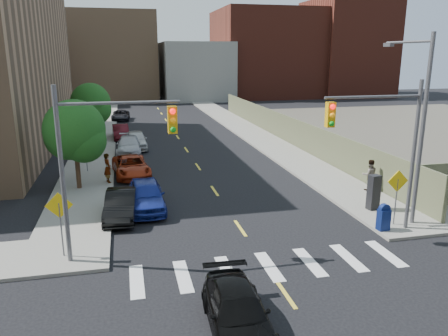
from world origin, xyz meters
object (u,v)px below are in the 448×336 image
pedestrian_west (108,168)px  pedestrian_east (370,175)px  parked_car_black (121,205)px  parked_car_white (136,140)px  parked_car_red (131,166)px  parked_car_grey (121,115)px  parked_car_silver (129,145)px  parked_car_blue (146,195)px  black_sedan (237,312)px  payphone (374,192)px  mailbox (384,217)px  parked_car_maroon (121,132)px

pedestrian_west → pedestrian_east: bearing=-130.0°
parked_car_black → parked_car_white: 16.75m
pedestrian_west → pedestrian_east: pedestrian_west is taller
parked_car_red → parked_car_grey: 26.49m
parked_car_silver → parked_car_red: bearing=-87.5°
parked_car_silver → parked_car_blue: bearing=-85.0°
parked_car_black → parked_car_grey: 34.35m
black_sedan → payphone: 12.61m
parked_car_black → payphone: payphone is taller
mailbox → parked_car_grey: bearing=102.6°
parked_car_red → payphone: (12.18, -9.99, 0.40)m
parked_car_blue → pedestrian_east: (13.12, -0.03, 0.30)m
parked_car_maroon → parked_car_white: bearing=-78.3°
parked_car_silver → black_sedan: parked_car_silver is taller
parked_car_red → black_sedan: bearing=-87.4°
parked_car_blue → parked_car_grey: (-1.30, 33.41, -0.17)m
payphone → pedestrian_east: bearing=53.8°
parked_car_white → parked_car_maroon: bearing=104.5°
parked_car_white → parked_car_grey: size_ratio=1.03×
black_sedan → pedestrian_west: (-4.14, 16.50, 0.45)m
parked_car_blue → parked_car_grey: parked_car_blue is taller
parked_car_red → parked_car_white: bearing=80.2°
parked_car_blue → parked_car_red: size_ratio=0.95×
parked_car_white → pedestrian_east: size_ratio=2.45×
parked_car_blue → parked_car_black: parked_car_blue is taller
parked_car_silver → pedestrian_east: (13.77, -13.90, 0.38)m
parked_car_blue → pedestrian_east: size_ratio=2.48×
black_sedan → mailbox: (8.46, 5.67, 0.13)m
parked_car_blue → parked_car_black: bearing=-144.5°
pedestrian_west → pedestrian_east: (15.22, -5.19, -0.00)m
parked_car_blue → parked_car_black: 1.61m
parked_car_red → payphone: size_ratio=2.63×
parked_car_blue → parked_car_black: size_ratio=1.10×
parked_car_blue → black_sedan: 11.52m
parked_car_red → black_sedan: 18.46m
mailbox → black_sedan: bearing=-150.4°
parked_car_silver → parked_car_white: 2.00m
parked_car_blue → parked_car_red: 6.96m
black_sedan → mailbox: mailbox is taller
parked_car_grey → pedestrian_east: pedestrian_east is taller
parked_car_maroon → payphone: bearing=-64.8°
black_sedan → pedestrian_west: size_ratio=2.34×
parked_car_maroon → payphone: (12.84, -23.63, 0.37)m
parked_car_red → parked_car_blue: bearing=-90.5°
parked_car_blue → payphone: size_ratio=2.51×
parked_car_grey → payphone: size_ratio=2.41×
mailbox → pedestrian_east: bearing=60.8°
parked_car_red → parked_car_silver: size_ratio=1.00×
parked_car_maroon → pedestrian_east: pedestrian_east is taller
parked_car_white → pedestrian_east: 20.53m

